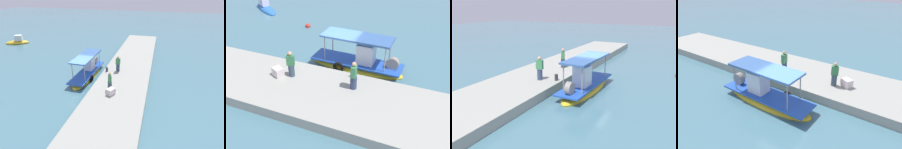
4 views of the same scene
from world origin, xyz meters
TOP-DOWN VIEW (x-y plane):
  - ground_plane at (0.00, 0.00)m, footprint 120.00×120.00m
  - dock_quay at (0.00, -4.10)m, footprint 36.00×4.89m
  - main_fishing_boat at (1.30, -0.02)m, footprint 6.41×1.84m
  - fisherman_near_bollard at (-1.78, -3.34)m, footprint 0.52×0.47m
  - fisherman_by_crate at (2.09, -3.15)m, footprint 0.40×0.49m
  - mooring_bollard at (1.72, -2.03)m, footprint 0.24×0.24m
  - cargo_crate at (-2.54, -3.64)m, footprint 0.81×0.76m
  - marker_buoy at (-5.45, 5.43)m, footprint 0.47×0.47m
  - moored_boat_mid at (-12.29, 8.30)m, footprint 4.69×3.84m

SIDE VIEW (x-z plane):
  - ground_plane at x=0.00m, z-range 0.00..0.00m
  - marker_buoy at x=-5.45m, z-range -0.14..0.33m
  - moored_boat_mid at x=-12.29m, z-range -0.52..0.91m
  - dock_quay at x=0.00m, z-range 0.00..0.60m
  - main_fishing_boat at x=1.30m, z-range -0.94..1.77m
  - mooring_bollard at x=1.72m, z-range 0.60..1.04m
  - cargo_crate at x=-2.54m, z-range 0.60..1.13m
  - fisherman_near_bollard at x=-1.78m, z-range 0.52..2.16m
  - fisherman_by_crate at x=2.09m, z-range 0.52..2.20m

